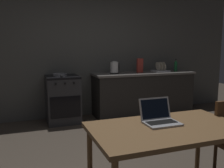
# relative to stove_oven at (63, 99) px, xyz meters

# --- Properties ---
(ground_plane) EXTENTS (12.00, 12.00, 0.00)m
(ground_plane) POSITION_rel_stove_oven_xyz_m (0.49, -2.01, -0.44)
(ground_plane) COLOR #473D33
(back_wall) EXTENTS (6.40, 0.10, 2.83)m
(back_wall) POSITION_rel_stove_oven_xyz_m (0.79, 0.35, 0.97)
(back_wall) COLOR #52534E
(back_wall) RESTS_ON ground_plane
(kitchen_counter) EXTENTS (2.16, 0.64, 0.88)m
(kitchen_counter) POSITION_rel_stove_oven_xyz_m (1.69, 0.00, 0.00)
(kitchen_counter) COLOR #282623
(kitchen_counter) RESTS_ON ground_plane
(stove_oven) EXTENTS (0.60, 0.62, 0.88)m
(stove_oven) POSITION_rel_stove_oven_xyz_m (0.00, 0.00, 0.00)
(stove_oven) COLOR #2D2D30
(stove_oven) RESTS_ON ground_plane
(dining_table) EXTENTS (1.38, 0.80, 0.72)m
(dining_table) POSITION_rel_stove_oven_xyz_m (0.50, -2.80, 0.21)
(dining_table) COLOR brown
(dining_table) RESTS_ON ground_plane
(laptop) EXTENTS (0.32, 0.29, 0.22)m
(laptop) POSITION_rel_stove_oven_xyz_m (0.49, -2.68, 0.33)
(laptop) COLOR #99999E
(laptop) RESTS_ON dining_table
(electric_kettle) EXTENTS (0.19, 0.17, 0.25)m
(electric_kettle) POSITION_rel_stove_oven_xyz_m (1.04, 0.00, 0.56)
(electric_kettle) COLOR black
(electric_kettle) RESTS_ON kitchen_counter
(bottle) EXTENTS (0.07, 0.07, 0.27)m
(bottle) POSITION_rel_stove_oven_xyz_m (2.44, -0.05, 0.57)
(bottle) COLOR #19592D
(bottle) RESTS_ON kitchen_counter
(frying_pan) EXTENTS (0.26, 0.43, 0.05)m
(frying_pan) POSITION_rel_stove_oven_xyz_m (-0.05, -0.03, 0.47)
(frying_pan) COLOR gray
(frying_pan) RESTS_ON stove_oven
(cereal_box) EXTENTS (0.13, 0.05, 0.29)m
(cereal_box) POSITION_rel_stove_oven_xyz_m (1.61, 0.02, 0.59)
(cereal_box) COLOR #B2382D
(cereal_box) RESTS_ON kitchen_counter
(dish_rack) EXTENTS (0.34, 0.26, 0.21)m
(dish_rack) POSITION_rel_stove_oven_xyz_m (2.10, 0.00, 0.49)
(dish_rack) COLOR silver
(dish_rack) RESTS_ON kitchen_counter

